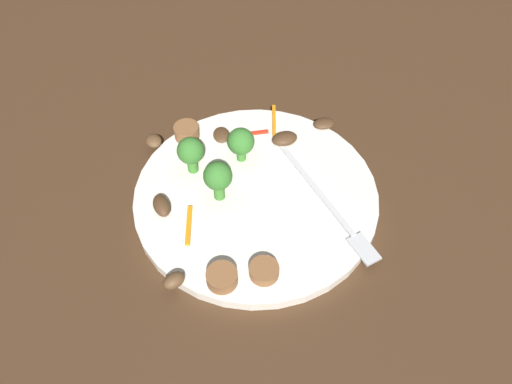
{
  "coord_description": "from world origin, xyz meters",
  "views": [
    {
      "loc": [
        0.33,
        -0.05,
        0.43
      ],
      "look_at": [
        0.0,
        0.0,
        0.01
      ],
      "focal_mm": 34.5,
      "sensor_mm": 36.0,
      "label": 1
    }
  ],
  "objects_px": {
    "pepper_strip_0": "(189,225)",
    "broccoli_floret_2": "(191,152)",
    "mushroom_3": "(174,280)",
    "sausage_slice_0": "(222,277)",
    "mushroom_5": "(324,123)",
    "mushroom_0": "(153,141)",
    "mushroom_4": "(222,135)",
    "sausage_slice_1": "(264,271)",
    "pepper_strip_3": "(274,120)",
    "broccoli_floret_1": "(241,142)",
    "sausage_slice_2": "(187,132)",
    "fork": "(331,208)",
    "plate": "(256,196)",
    "pepper_strip_1": "(250,134)",
    "mushroom_1": "(162,205)",
    "broccoli_floret_0": "(218,177)",
    "mushroom_2": "(285,138)"
  },
  "relations": [
    {
      "from": "plate",
      "to": "sausage_slice_1",
      "type": "height_order",
      "value": "sausage_slice_1"
    },
    {
      "from": "sausage_slice_1",
      "to": "pepper_strip_3",
      "type": "xyz_separation_m",
      "value": [
        -0.21,
        0.05,
        -0.0
      ]
    },
    {
      "from": "plate",
      "to": "mushroom_3",
      "type": "height_order",
      "value": "mushroom_3"
    },
    {
      "from": "broccoli_floret_0",
      "to": "sausage_slice_2",
      "type": "xyz_separation_m",
      "value": [
        -0.1,
        -0.03,
        -0.02
      ]
    },
    {
      "from": "mushroom_3",
      "to": "pepper_strip_3",
      "type": "distance_m",
      "value": 0.24
    },
    {
      "from": "pepper_strip_3",
      "to": "mushroom_5",
      "type": "bearing_deg",
      "value": 73.17
    },
    {
      "from": "mushroom_3",
      "to": "pepper_strip_1",
      "type": "xyz_separation_m",
      "value": [
        -0.19,
        0.1,
        -0.0
      ]
    },
    {
      "from": "mushroom_0",
      "to": "mushroom_4",
      "type": "xyz_separation_m",
      "value": [
        0.0,
        0.08,
        -0.0
      ]
    },
    {
      "from": "fork",
      "to": "mushroom_0",
      "type": "relative_size",
      "value": 8.09
    },
    {
      "from": "pepper_strip_1",
      "to": "sausage_slice_2",
      "type": "bearing_deg",
      "value": -96.92
    },
    {
      "from": "mushroom_2",
      "to": "pepper_strip_3",
      "type": "height_order",
      "value": "mushroom_2"
    },
    {
      "from": "mushroom_0",
      "to": "mushroom_1",
      "type": "bearing_deg",
      "value": 3.38
    },
    {
      "from": "mushroom_2",
      "to": "mushroom_3",
      "type": "relative_size",
      "value": 1.38
    },
    {
      "from": "sausage_slice_1",
      "to": "mushroom_3",
      "type": "relative_size",
      "value": 1.32
    },
    {
      "from": "broccoli_floret_2",
      "to": "mushroom_5",
      "type": "relative_size",
      "value": 1.81
    },
    {
      "from": "broccoli_floret_1",
      "to": "broccoli_floret_2",
      "type": "relative_size",
      "value": 0.93
    },
    {
      "from": "broccoli_floret_1",
      "to": "sausage_slice_2",
      "type": "height_order",
      "value": "broccoli_floret_1"
    },
    {
      "from": "fork",
      "to": "mushroom_3",
      "type": "height_order",
      "value": "mushroom_3"
    },
    {
      "from": "pepper_strip_0",
      "to": "broccoli_floret_2",
      "type": "bearing_deg",
      "value": 172.04
    },
    {
      "from": "broccoli_floret_1",
      "to": "pepper_strip_3",
      "type": "bearing_deg",
      "value": 138.74
    },
    {
      "from": "pepper_strip_0",
      "to": "sausage_slice_0",
      "type": "bearing_deg",
      "value": 21.43
    },
    {
      "from": "plate",
      "to": "fork",
      "type": "xyz_separation_m",
      "value": [
        0.03,
        0.07,
        0.01
      ]
    },
    {
      "from": "mushroom_4",
      "to": "pepper_strip_0",
      "type": "relative_size",
      "value": 0.55
    },
    {
      "from": "mushroom_1",
      "to": "broccoli_floret_0",
      "type": "bearing_deg",
      "value": 96.99
    },
    {
      "from": "fork",
      "to": "mushroom_2",
      "type": "relative_size",
      "value": 5.73
    },
    {
      "from": "broccoli_floret_0",
      "to": "sausage_slice_2",
      "type": "height_order",
      "value": "broccoli_floret_0"
    },
    {
      "from": "sausage_slice_1",
      "to": "pepper_strip_0",
      "type": "xyz_separation_m",
      "value": [
        -0.07,
        -0.07,
        -0.0
      ]
    },
    {
      "from": "mushroom_0",
      "to": "pepper_strip_1",
      "type": "bearing_deg",
      "value": 88.72
    },
    {
      "from": "mushroom_1",
      "to": "pepper_strip_0",
      "type": "xyz_separation_m",
      "value": [
        0.03,
        0.03,
        -0.0
      ]
    },
    {
      "from": "broccoli_floret_2",
      "to": "mushroom_1",
      "type": "bearing_deg",
      "value": -36.4
    },
    {
      "from": "sausage_slice_0",
      "to": "mushroom_5",
      "type": "bearing_deg",
      "value": 142.38
    },
    {
      "from": "mushroom_2",
      "to": "mushroom_5",
      "type": "height_order",
      "value": "mushroom_2"
    },
    {
      "from": "broccoli_floret_1",
      "to": "mushroom_0",
      "type": "relative_size",
      "value": 2.03
    },
    {
      "from": "mushroom_3",
      "to": "pepper_strip_0",
      "type": "distance_m",
      "value": 0.07
    },
    {
      "from": "plate",
      "to": "pepper_strip_0",
      "type": "distance_m",
      "value": 0.08
    },
    {
      "from": "fork",
      "to": "mushroom_5",
      "type": "bearing_deg",
      "value": 149.75
    },
    {
      "from": "plate",
      "to": "pepper_strip_3",
      "type": "relative_size",
      "value": 5.08
    },
    {
      "from": "sausage_slice_1",
      "to": "pepper_strip_0",
      "type": "relative_size",
      "value": 0.61
    },
    {
      "from": "pepper_strip_0",
      "to": "pepper_strip_1",
      "type": "bearing_deg",
      "value": 146.2
    },
    {
      "from": "plate",
      "to": "sausage_slice_0",
      "type": "relative_size",
      "value": 8.82
    },
    {
      "from": "broccoli_floret_0",
      "to": "broccoli_floret_2",
      "type": "height_order",
      "value": "broccoli_floret_0"
    },
    {
      "from": "fork",
      "to": "sausage_slice_0",
      "type": "bearing_deg",
      "value": -81.01
    },
    {
      "from": "plate",
      "to": "mushroom_0",
      "type": "distance_m",
      "value": 0.14
    },
    {
      "from": "broccoli_floret_2",
      "to": "mushroom_2",
      "type": "relative_size",
      "value": 1.54
    },
    {
      "from": "pepper_strip_1",
      "to": "mushroom_5",
      "type": "bearing_deg",
      "value": 90.14
    },
    {
      "from": "broccoli_floret_2",
      "to": "sausage_slice_0",
      "type": "bearing_deg",
      "value": 6.29
    },
    {
      "from": "mushroom_2",
      "to": "mushroom_4",
      "type": "bearing_deg",
      "value": -105.34
    },
    {
      "from": "mushroom_2",
      "to": "mushroom_3",
      "type": "xyz_separation_m",
      "value": [
        0.17,
        -0.14,
        0.0
      ]
    },
    {
      "from": "broccoli_floret_1",
      "to": "pepper_strip_1",
      "type": "bearing_deg",
      "value": 157.81
    },
    {
      "from": "fork",
      "to": "mushroom_4",
      "type": "distance_m",
      "value": 0.16
    }
  ]
}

